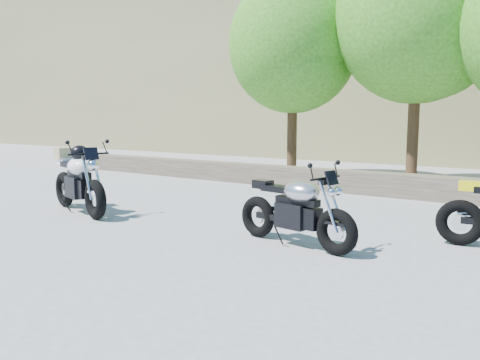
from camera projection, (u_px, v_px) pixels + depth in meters
name	position (u px, v px, depth m)	size (l,w,h in m)	color
ground	(185.00, 240.00, 6.44)	(90.00, 90.00, 0.00)	gray
stone_wall	(348.00, 181.00, 10.80)	(22.00, 0.55, 0.50)	#443F2D
tree_decid_left	(295.00, 49.00, 13.09)	(3.67, 3.67, 5.62)	#382314
tree_decid_mid	(422.00, 22.00, 11.42)	(4.08, 4.08, 6.24)	#382314
silver_bike	(295.00, 211.00, 6.10)	(1.89, 0.60, 0.95)	black
white_bike	(78.00, 180.00, 8.32)	(2.16, 0.84, 1.21)	black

